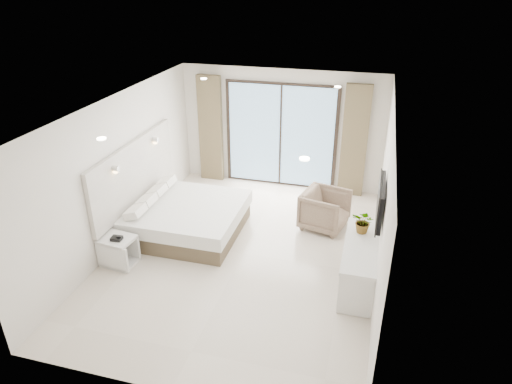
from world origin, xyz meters
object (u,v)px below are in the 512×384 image
at_px(console_desk, 360,256).
at_px(armchair, 325,208).
at_px(bed, 186,218).
at_px(nightstand, 118,251).

height_order(console_desk, armchair, armchair).
relative_size(bed, armchair, 2.46).
bearing_deg(armchair, console_desk, -142.70).
bearing_deg(bed, console_desk, -14.07).
xyz_separation_m(nightstand, console_desk, (4.02, 0.46, 0.31)).
height_order(bed, armchair, armchair).
relative_size(console_desk, armchair, 1.96).
bearing_deg(console_desk, armchair, 113.94).
relative_size(bed, console_desk, 1.25).
distance_m(nightstand, armchair, 3.92).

